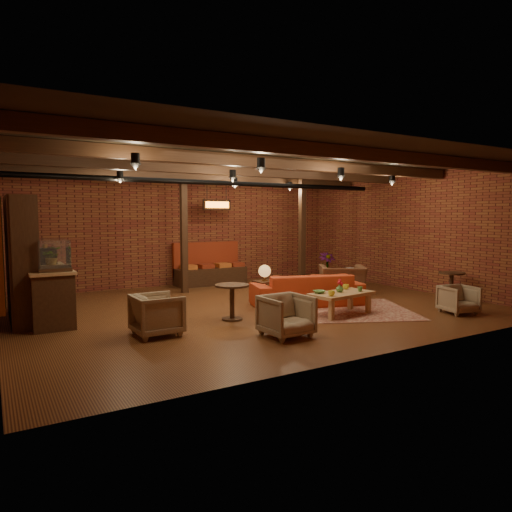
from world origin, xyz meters
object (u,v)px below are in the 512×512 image
side_table_book (348,270)px  plant_tall (327,238)px  armchair_right (342,275)px  round_table_right (452,282)px  sofa (307,289)px  round_table_left (232,296)px  armchair_b (286,314)px  armchair_far (459,298)px  side_table_lamp (265,274)px  coffee_table (341,295)px  armchair_a (157,312)px

side_table_book → plant_tall: bearing=96.9°
armchair_right → round_table_right: (1.51, -2.16, -0.02)m
sofa → round_table_left: size_ratio=3.55×
armchair_right → armchair_b: bearing=69.4°
side_table_book → plant_tall: 1.26m
side_table_book → plant_tall: (-0.10, 0.87, 0.91)m
side_table_book → armchair_far: bearing=-98.2°
sofa → side_table_book: 3.24m
armchair_right → side_table_lamp: bearing=35.2°
round_table_left → armchair_right: 4.07m
coffee_table → armchair_b: armchair_b is taller
side_table_lamp → round_table_right: side_table_lamp is taller
round_table_right → side_table_book: bearing=98.5°
side_table_lamp → armchair_right: 2.47m
side_table_lamp → side_table_book: bearing=16.8°
coffee_table → side_table_lamp: side_table_lamp is taller
side_table_lamp → round_table_right: bearing=-27.0°
side_table_lamp → round_table_left: (-1.42, -1.10, -0.22)m
round_table_left → coffee_table: bearing=-18.9°
round_table_left → armchair_right: bearing=17.6°
armchair_a → side_table_book: size_ratio=1.32×
side_table_lamp → round_table_left: side_table_lamp is taller
side_table_book → armchair_a: bearing=-158.9°
coffee_table → round_table_left: coffee_table is taller
side_table_lamp → side_table_book: size_ratio=1.52×
side_table_lamp → plant_tall: size_ratio=0.33×
armchair_a → armchair_right: bearing=-75.5°
side_table_lamp → round_table_right: size_ratio=1.29×
round_table_left → armchair_b: armchair_b is taller
sofa → coffee_table: 1.20m
armchair_b → round_table_right: armchair_b is taller
sofa → armchair_b: armchair_b is taller
armchair_far → plant_tall: bearing=96.9°
armchair_right → round_table_right: armchair_right is taller
round_table_right → coffee_table: bearing=176.6°
armchair_a → armchair_far: armchair_a is taller
coffee_table → round_table_left: 2.26m
armchair_right → armchair_far: bearing=130.7°
coffee_table → side_table_lamp: (-0.72, 1.83, 0.28)m
sofa → round_table_left: sofa is taller
coffee_table → side_table_book: bearing=46.0°
side_table_book → round_table_right: size_ratio=0.85×
round_table_left → side_table_book: size_ratio=1.18×
round_table_left → armchair_b: bearing=-82.0°
armchair_a → side_table_book: bearing=-70.7°
armchair_a → round_table_right: 7.05m
round_table_left → armchair_b: (0.22, -1.56, -0.09)m
armchair_far → side_table_book: bearing=94.3°
side_table_book → armchair_b: bearing=-141.7°
side_table_lamp → armchair_far: side_table_lamp is taller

